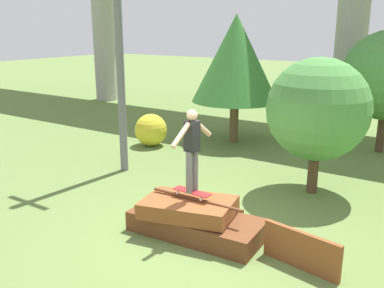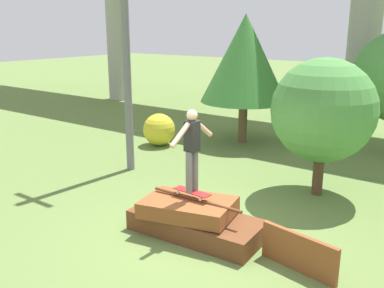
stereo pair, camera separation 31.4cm
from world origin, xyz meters
name	(u,v)px [view 1 (the left image)]	position (x,y,z in m)	size (l,w,h in m)	color
ground_plane	(196,234)	(0.00, 0.00, 0.00)	(80.00, 80.00, 0.00)	olive
scrap_pile	(194,219)	(-0.05, -0.02, 0.30)	(2.50, 1.31, 0.72)	brown
scrap_plank_loose	(301,250)	(1.99, -0.05, 0.31)	(1.32, 0.32, 0.62)	brown
skateboard	(192,192)	(-0.12, 0.04, 0.79)	(0.76, 0.25, 0.09)	maroon
skater	(192,146)	(-0.12, 0.04, 1.67)	(0.23, 1.13, 1.51)	slate
utility_pole	(118,19)	(-3.58, 2.02, 3.87)	(1.30, 0.20, 7.48)	slate
tree_behind_left	(318,110)	(1.10, 3.22, 1.94)	(2.27, 2.27, 3.08)	#4C3823
tree_mid_back	(236,59)	(-2.55, 6.23, 2.72)	(2.78, 2.78, 4.10)	brown
bush_yellow_flowering	(151,130)	(-4.51, 4.31, 0.51)	(1.03, 1.03, 1.03)	gold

